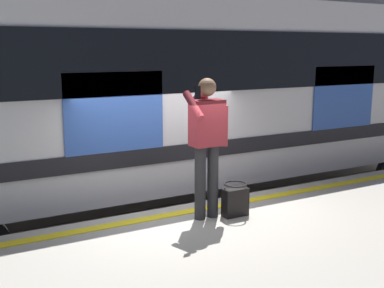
# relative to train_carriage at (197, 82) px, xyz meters

# --- Properties ---
(ground_plane) EXTENTS (25.57, 25.57, 0.00)m
(ground_plane) POSITION_rel_train_carriage_xyz_m (1.50, 2.18, -2.54)
(ground_plane) COLOR #4C4742
(safety_line) EXTENTS (16.71, 0.16, 0.01)m
(safety_line) POSITION_rel_train_carriage_xyz_m (1.50, 2.48, -1.49)
(safety_line) COLOR yellow
(safety_line) RESTS_ON platform
(track_rail_near) EXTENTS (22.16, 0.08, 0.16)m
(track_rail_near) POSITION_rel_train_carriage_xyz_m (1.50, 0.71, -2.46)
(track_rail_near) COLOR slate
(track_rail_near) RESTS_ON ground
(track_rail_far) EXTENTS (22.16, 0.08, 0.16)m
(track_rail_far) POSITION_rel_train_carriage_xyz_m (1.50, -0.72, -2.46)
(track_rail_far) COLOR slate
(track_rail_far) RESTS_ON ground
(train_carriage) EXTENTS (12.22, 3.09, 4.00)m
(train_carriage) POSITION_rel_train_carriage_xyz_m (0.00, 0.00, 0.00)
(train_carriage) COLOR silver
(train_carriage) RESTS_ON ground
(passenger) EXTENTS (0.57, 0.55, 1.75)m
(passenger) POSITION_rel_train_carriage_xyz_m (1.40, 2.77, -0.45)
(passenger) COLOR #262628
(passenger) RESTS_ON platform
(handbag) EXTENTS (0.33, 0.30, 0.43)m
(handbag) POSITION_rel_train_carriage_xyz_m (1.05, 2.89, -1.29)
(handbag) COLOR black
(handbag) RESTS_ON platform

